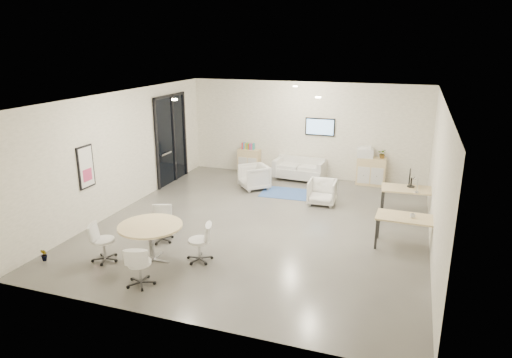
{
  "coord_description": "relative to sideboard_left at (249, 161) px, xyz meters",
  "views": [
    {
      "loc": [
        3.38,
        -10.26,
        4.45
      ],
      "look_at": [
        -0.32,
        0.4,
        1.04
      ],
      "focal_mm": 32.0,
      "sensor_mm": 36.0,
      "label": 1
    }
  ],
  "objects": [
    {
      "name": "printer",
      "position": [
        3.94,
        -0.02,
        0.64
      ],
      "size": [
        0.55,
        0.49,
        0.35
      ],
      "rotation": [
        0.0,
        0.0,
        0.17
      ],
      "color": "white",
      "rests_on": "sideboard_right"
    },
    {
      "name": "meeting_chairs",
      "position": [
        0.36,
        -7.0,
        -0.01
      ],
      "size": [
        2.63,
        2.63,
        0.82
      ],
      "color": "white",
      "rests_on": "room_shell"
    },
    {
      "name": "armchair_left",
      "position": [
        0.76,
        -1.64,
        -0.01
      ],
      "size": [
        1.1,
        1.11,
        0.83
      ],
      "primitive_type": "imported",
      "rotation": [
        0.0,
        0.0,
        -0.84
      ],
      "color": "silver",
      "rests_on": "room_shell"
    },
    {
      "name": "books",
      "position": [
        -0.04,
        0.0,
        0.54
      ],
      "size": [
        0.44,
        0.14,
        0.22
      ],
      "color": "red",
      "rests_on": "sideboard_left"
    },
    {
      "name": "glass_door",
      "position": [
        -2.03,
        -1.77,
        1.08
      ],
      "size": [
        0.09,
        1.9,
        2.85
      ],
      "color": "black",
      "rests_on": "room_shell"
    },
    {
      "name": "blue_rug",
      "position": [
        1.92,
        -1.76,
        -0.42
      ],
      "size": [
        1.72,
        1.19,
        0.01
      ],
      "primitive_type": "cube",
      "rotation": [
        0.0,
        0.0,
        0.05
      ],
      "color": "#315198",
      "rests_on": "room_shell"
    },
    {
      "name": "monitor",
      "position": [
        5.37,
        -2.36,
        0.58
      ],
      "size": [
        0.2,
        0.5,
        0.44
      ],
      "color": "black",
      "rests_on": "desk_rear"
    },
    {
      "name": "room_shell",
      "position": [
        1.92,
        -4.28,
        1.18
      ],
      "size": [
        9.6,
        10.6,
        4.8
      ],
      "color": "#4C4A45",
      "rests_on": "ground"
    },
    {
      "name": "sideboard_left",
      "position": [
        0.0,
        0.0,
        0.0
      ],
      "size": [
        0.75,
        0.39,
        0.85
      ],
      "color": "tan",
      "rests_on": "room_shell"
    },
    {
      "name": "desk_front",
      "position": [
        5.42,
        -4.56,
        0.23
      ],
      "size": [
        1.42,
        0.74,
        0.73
      ],
      "rotation": [
        0.0,
        0.0,
        -0.03
      ],
      "color": "tan",
      "rests_on": "room_shell"
    },
    {
      "name": "round_table",
      "position": [
        0.36,
        -7.0,
        0.31
      ],
      "size": [
        1.33,
        1.33,
        0.81
      ],
      "color": "tan",
      "rests_on": "room_shell"
    },
    {
      "name": "desk_rear",
      "position": [
        5.41,
        -2.51,
        0.26
      ],
      "size": [
        1.51,
        0.84,
        0.76
      ],
      "rotation": [
        0.0,
        0.0,
        0.07
      ],
      "color": "tan",
      "rests_on": "room_shell"
    },
    {
      "name": "plant_cabinet",
      "position": [
        4.49,
        -0.01,
        0.6
      ],
      "size": [
        0.34,
        0.36,
        0.24
      ],
      "primitive_type": "imported",
      "rotation": [
        0.0,
        0.0,
        -0.24
      ],
      "color": "#3F7F3F",
      "rests_on": "sideboard_right"
    },
    {
      "name": "armchair_right",
      "position": [
        3.05,
        -2.34,
        -0.04
      ],
      "size": [
        0.78,
        0.73,
        0.77
      ],
      "primitive_type": "imported",
      "rotation": [
        0.0,
        0.0,
        0.04
      ],
      "color": "silver",
      "rests_on": "room_shell"
    },
    {
      "name": "artwork",
      "position": [
        -2.05,
        -5.88,
        1.12
      ],
      "size": [
        0.05,
        0.54,
        1.04
      ],
      "color": "black",
      "rests_on": "room_shell"
    },
    {
      "name": "ceiling_spots",
      "position": [
        1.72,
        -3.44,
        2.76
      ],
      "size": [
        3.14,
        4.14,
        0.03
      ],
      "color": "#FFEAC6",
      "rests_on": "room_shell"
    },
    {
      "name": "loveseat",
      "position": [
        1.87,
        -0.19,
        -0.09
      ],
      "size": [
        1.69,
        0.92,
        0.61
      ],
      "rotation": [
        0.0,
        0.0,
        -0.06
      ],
      "color": "silver",
      "rests_on": "room_shell"
    },
    {
      "name": "plant_floor",
      "position": [
        -1.78,
        -7.76,
        -0.36
      ],
      "size": [
        0.25,
        0.32,
        0.12
      ],
      "primitive_type": "imported",
      "rotation": [
        0.0,
        0.0,
        -0.39
      ],
      "color": "#3F7F3F",
      "rests_on": "room_shell"
    },
    {
      "name": "sideboard_right",
      "position": [
        4.17,
        -0.02,
        0.03
      ],
      "size": [
        0.9,
        0.44,
        0.9
      ],
      "color": "tan",
      "rests_on": "room_shell"
    },
    {
      "name": "cup",
      "position": [
        5.49,
        -4.58,
        0.37
      ],
      "size": [
        0.12,
        0.1,
        0.11
      ],
      "primitive_type": "imported",
      "rotation": [
        0.0,
        0.0,
        0.12
      ],
      "color": "white",
      "rests_on": "desk_front"
    },
    {
      "name": "wall_tv",
      "position": [
        2.42,
        0.18,
        1.33
      ],
      "size": [
        0.98,
        0.06,
        0.58
      ],
      "color": "black",
      "rests_on": "room_shell"
    }
  ]
}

